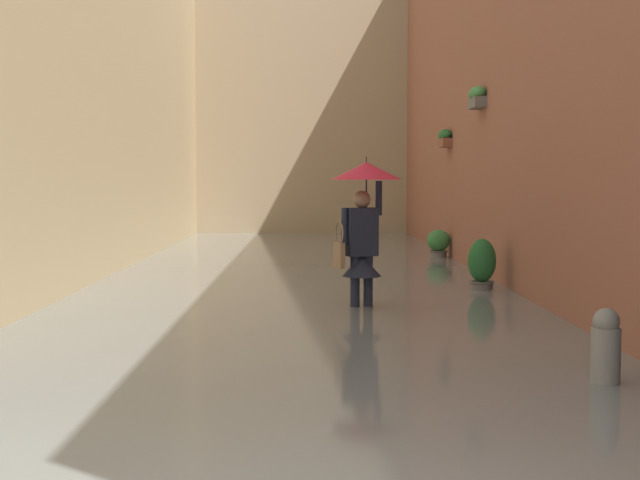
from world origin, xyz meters
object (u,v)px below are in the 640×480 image
Objects in this scene: person_wading at (364,211)px; potted_plant_near_left at (482,268)px; potted_plant_mid_left at (438,245)px; mooring_bollard at (605,356)px.

person_wading is 2.26× the size of potted_plant_near_left.
potted_plant_near_left is at bearing -136.33° from person_wading.
mooring_bollard is (0.34, 11.68, -0.03)m from potted_plant_mid_left.
mooring_bollard reaches higher than potted_plant_mid_left.
person_wading is 2.72m from potted_plant_near_left.
mooring_bollard is (0.19, 6.16, -0.10)m from potted_plant_near_left.
potted_plant_mid_left is (-0.15, -5.52, -0.07)m from potted_plant_near_left.
potted_plant_mid_left is at bearing -105.38° from person_wading.
person_wading is 2.69× the size of mooring_bollard.
mooring_bollard is at bearing 110.78° from person_wading.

